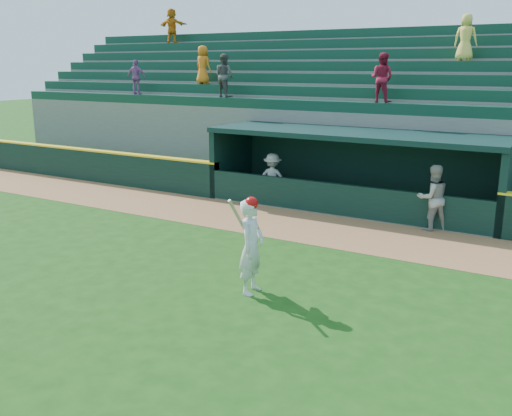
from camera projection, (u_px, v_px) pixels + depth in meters
The scene contains 9 objects.
ground at pixel (218, 283), 12.07m from camera, with size 120.00×120.00×0.00m, color #194310.
warning_track at pixel (315, 228), 16.15m from camera, with size 40.00×3.00×0.01m, color #94613B.
field_wall_left at pixel (62, 162), 23.44m from camera, with size 15.50×0.30×1.20m, color black.
wall_stripe_left at pixel (60, 147), 23.29m from camera, with size 15.50×0.32×0.06m, color yellow.
dugout_player_front at pixel (433, 198), 15.77m from camera, with size 0.90×0.70×1.84m, color #9D9C98.
dugout_player_inside at pixel (273, 178), 18.97m from camera, with size 1.07×0.61×1.65m, color #AAA9A4.
dugout at pixel (357, 165), 18.41m from camera, with size 9.40×2.80×2.46m.
stands at pixel (401, 121), 21.95m from camera, with size 34.50×6.32×7.56m.
batter_at_plate at pixel (251, 245), 11.37m from camera, with size 0.55×0.86×2.01m.
Camera 1 is at (6.47, -9.31, 4.49)m, focal length 40.00 mm.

